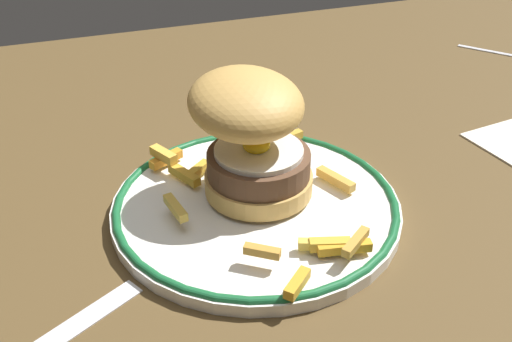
% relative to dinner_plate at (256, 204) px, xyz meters
% --- Properties ---
extents(ground_plane, '(1.42, 1.05, 0.04)m').
position_rel_dinner_plate_xyz_m(ground_plane, '(0.03, 0.04, -0.03)').
color(ground_plane, brown).
extents(dinner_plate, '(0.27, 0.27, 0.02)m').
position_rel_dinner_plate_xyz_m(dinner_plate, '(0.00, 0.00, 0.00)').
color(dinner_plate, white).
rests_on(dinner_plate, ground_plane).
extents(burger, '(0.12, 0.13, 0.12)m').
position_rel_dinner_plate_xyz_m(burger, '(0.00, 0.02, 0.07)').
color(burger, tan).
rests_on(burger, dinner_plate).
extents(fries_pile, '(0.18, 0.26, 0.02)m').
position_rel_dinner_plate_xyz_m(fries_pile, '(0.01, 0.01, 0.01)').
color(fries_pile, gold).
rests_on(fries_pile, dinner_plate).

